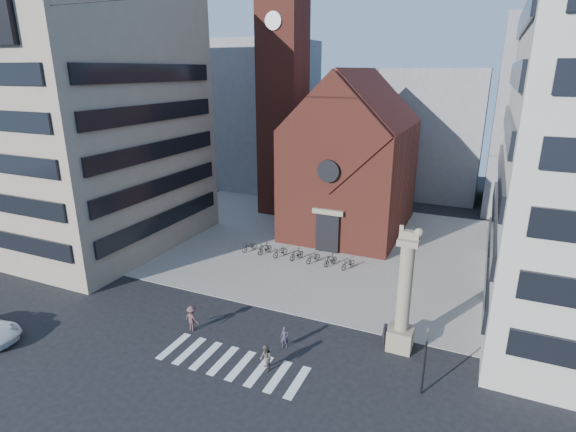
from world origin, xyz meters
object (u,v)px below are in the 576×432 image
object	(u,v)px
pedestrian_1	(266,358)
scooter_0	(250,246)
pedestrian_2	(385,335)
traffic_light	(425,360)
pedestrian_0	(285,337)
lion_column	(404,302)

from	to	relation	value
pedestrian_1	scooter_0	distance (m)	19.35
pedestrian_2	traffic_light	bearing A→B (deg)	-144.38
pedestrian_0	pedestrian_1	size ratio (longest dim) A/B	0.87
pedestrian_0	pedestrian_2	world-z (taller)	pedestrian_2
pedestrian_2	lion_column	bearing A→B (deg)	-84.69
traffic_light	pedestrian_0	world-z (taller)	traffic_light
lion_column	pedestrian_2	xyz separation A→B (m)	(-1.01, -0.13, -2.61)
pedestrian_0	lion_column	bearing A→B (deg)	8.44
lion_column	traffic_light	size ratio (longest dim) A/B	2.02
pedestrian_1	pedestrian_2	distance (m)	8.33
scooter_0	lion_column	bearing A→B (deg)	-10.85
pedestrian_0	scooter_0	xyz separation A→B (m)	(-10.21, 13.76, -0.21)
traffic_light	pedestrian_1	world-z (taller)	traffic_light
lion_column	scooter_0	xyz separation A→B (m)	(-17.30, 10.71, -2.90)
pedestrian_0	pedestrian_1	bearing A→B (deg)	-106.10
traffic_light	scooter_0	distance (m)	24.32
pedestrian_2	scooter_0	xyz separation A→B (m)	(-16.29, 10.84, -0.29)
pedestrian_1	pedestrian_2	xyz separation A→B (m)	(6.14, 5.63, -0.04)
traffic_light	pedestrian_2	size ratio (longest dim) A/B	2.54
traffic_light	scooter_0	bearing A→B (deg)	142.67
lion_column	pedestrian_0	bearing A→B (deg)	-156.69
pedestrian_2	pedestrian_1	bearing A→B (deg)	130.33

